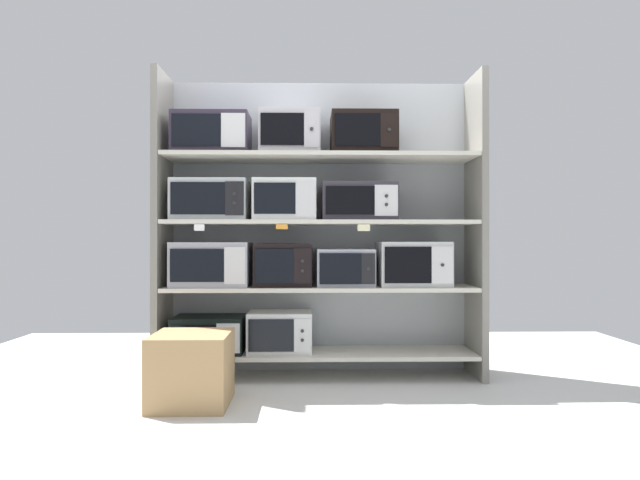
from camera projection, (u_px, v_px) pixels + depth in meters
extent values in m
cube|color=silver|center=(323.00, 422.00, 3.09)|extent=(6.30, 6.00, 0.02)
cube|color=#9EA3A8|center=(319.00, 226.00, 4.34)|extent=(2.50, 0.04, 2.27)
cube|color=gray|center=(162.00, 225.00, 4.07)|extent=(0.05, 0.46, 2.27)
cube|color=gray|center=(476.00, 226.00, 4.12)|extent=(0.05, 0.46, 2.27)
cube|color=beige|center=(320.00, 353.00, 4.09)|extent=(2.30, 0.46, 0.03)
cube|color=black|center=(209.00, 334.00, 4.08)|extent=(0.52, 0.36, 0.27)
cube|color=black|center=(194.00, 338.00, 3.89)|extent=(0.33, 0.01, 0.19)
cube|color=silver|center=(228.00, 338.00, 3.89)|extent=(0.17, 0.01, 0.21)
cylinder|color=#262628|center=(228.00, 343.00, 3.89)|extent=(0.02, 0.01, 0.02)
cylinder|color=#262628|center=(228.00, 334.00, 3.89)|extent=(0.02, 0.01, 0.02)
cube|color=silver|center=(280.00, 332.00, 4.09)|extent=(0.48, 0.33, 0.30)
cube|color=black|center=(271.00, 335.00, 3.92)|extent=(0.33, 0.01, 0.23)
cube|color=silver|center=(302.00, 335.00, 3.92)|extent=(0.12, 0.01, 0.24)
cylinder|color=#262628|center=(302.00, 340.00, 3.91)|extent=(0.02, 0.01, 0.02)
cylinder|color=#262628|center=(302.00, 331.00, 3.91)|extent=(0.02, 0.01, 0.02)
cube|color=beige|center=(320.00, 288.00, 4.09)|extent=(2.30, 0.46, 0.03)
cube|color=#9A9AA3|center=(212.00, 264.00, 4.08)|extent=(0.57, 0.41, 0.33)
cube|color=black|center=(197.00, 265.00, 3.87)|extent=(0.38, 0.01, 0.23)
cube|color=silver|center=(235.00, 265.00, 3.87)|extent=(0.15, 0.01, 0.26)
cube|color=black|center=(284.00, 265.00, 4.09)|extent=(0.43, 0.34, 0.32)
cube|color=black|center=(275.00, 266.00, 3.91)|extent=(0.28, 0.01, 0.24)
cube|color=black|center=(302.00, 266.00, 3.91)|extent=(0.12, 0.01, 0.25)
cylinder|color=#262628|center=(302.00, 271.00, 3.91)|extent=(0.02, 0.01, 0.02)
cylinder|color=#262628|center=(302.00, 261.00, 3.91)|extent=(0.02, 0.01, 0.02)
cube|color=#9D9FAC|center=(345.00, 268.00, 4.10)|extent=(0.43, 0.35, 0.28)
cube|color=black|center=(341.00, 269.00, 3.91)|extent=(0.30, 0.01, 0.22)
cube|color=black|center=(368.00, 269.00, 3.92)|extent=(0.10, 0.01, 0.22)
cylinder|color=#262628|center=(368.00, 269.00, 3.91)|extent=(0.02, 0.01, 0.02)
cube|color=#B9BCBB|center=(413.00, 264.00, 4.11)|extent=(0.52, 0.39, 0.33)
cube|color=black|center=(408.00, 265.00, 3.90)|extent=(0.34, 0.01, 0.26)
cube|color=silver|center=(442.00, 265.00, 3.91)|extent=(0.15, 0.01, 0.27)
cylinder|color=#262628|center=(442.00, 265.00, 3.90)|extent=(0.02, 0.01, 0.02)
cube|color=beige|center=(320.00, 223.00, 4.09)|extent=(2.30, 0.46, 0.03)
cube|color=#B7BDBE|center=(211.00, 200.00, 4.08)|extent=(0.55, 0.39, 0.30)
cube|color=black|center=(198.00, 198.00, 3.88)|extent=(0.39, 0.01, 0.23)
cube|color=black|center=(234.00, 198.00, 3.88)|extent=(0.13, 0.01, 0.24)
cylinder|color=#262628|center=(234.00, 203.00, 3.88)|extent=(0.02, 0.01, 0.02)
cylinder|color=#262628|center=(234.00, 194.00, 3.88)|extent=(0.02, 0.01, 0.02)
cube|color=silver|center=(285.00, 201.00, 4.09)|extent=(0.46, 0.42, 0.30)
cube|color=black|center=(275.00, 198.00, 3.87)|extent=(0.29, 0.01, 0.22)
cube|color=silver|center=(305.00, 198.00, 3.88)|extent=(0.14, 0.01, 0.24)
cube|color=#332F38|center=(359.00, 202.00, 4.10)|extent=(0.55, 0.36, 0.28)
cube|color=black|center=(350.00, 200.00, 3.91)|extent=(0.35, 0.01, 0.20)
cube|color=silver|center=(386.00, 200.00, 3.92)|extent=(0.17, 0.01, 0.22)
cylinder|color=#262628|center=(386.00, 205.00, 3.91)|extent=(0.02, 0.01, 0.02)
cylinder|color=#262628|center=(386.00, 196.00, 3.91)|extent=(0.02, 0.01, 0.02)
cube|color=white|center=(199.00, 227.00, 3.85)|extent=(0.07, 0.00, 0.05)
cube|color=orange|center=(282.00, 227.00, 3.86)|extent=(0.08, 0.00, 0.03)
cube|color=beige|center=(364.00, 228.00, 3.87)|extent=(0.09, 0.00, 0.05)
cube|color=beige|center=(320.00, 157.00, 4.10)|extent=(2.30, 0.46, 0.03)
cube|color=#2F2736|center=(212.00, 135.00, 4.08)|extent=(0.56, 0.34, 0.31)
cube|color=black|center=(196.00, 130.00, 3.91)|extent=(0.35, 0.01, 0.23)
cube|color=silver|center=(233.00, 130.00, 3.91)|extent=(0.17, 0.01, 0.24)
cube|color=#B3B1B6|center=(290.00, 134.00, 4.09)|extent=(0.45, 0.33, 0.32)
cube|color=black|center=(282.00, 129.00, 3.92)|extent=(0.31, 0.01, 0.23)
cube|color=#B3B1B6|center=(312.00, 129.00, 3.93)|extent=(0.11, 0.01, 0.26)
cylinder|color=#262628|center=(312.00, 129.00, 3.92)|extent=(0.02, 0.01, 0.02)
cube|color=black|center=(363.00, 135.00, 4.10)|extent=(0.48, 0.38, 0.31)
cube|color=black|center=(358.00, 130.00, 3.90)|extent=(0.33, 0.01, 0.23)
cube|color=black|center=(389.00, 130.00, 3.91)|extent=(0.13, 0.01, 0.25)
cylinder|color=#262628|center=(389.00, 130.00, 3.90)|extent=(0.02, 0.01, 0.02)
cube|color=tan|center=(191.00, 369.00, 3.39)|extent=(0.47, 0.47, 0.44)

